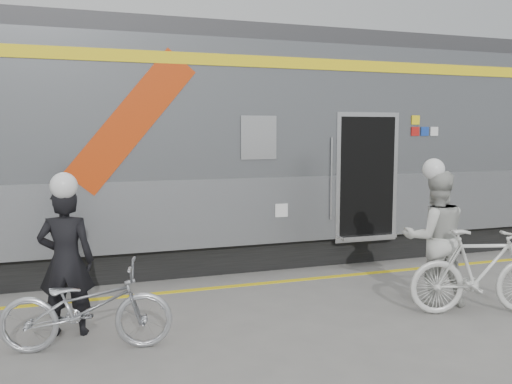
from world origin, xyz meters
name	(u,v)px	position (x,y,z in m)	size (l,w,h in m)	color
ground	(350,328)	(0.00, 0.00, 0.00)	(90.00, 90.00, 0.00)	slate
train	(222,147)	(-0.42, 4.19, 2.05)	(24.00, 3.17, 4.10)	black
safety_strip	(283,281)	(0.00, 2.15, 0.00)	(24.00, 0.12, 0.01)	yellow
man	(66,261)	(-3.19, 0.90, 0.86)	(0.63, 0.41, 1.73)	black
bicycle_left	(87,307)	(-2.99, 0.35, 0.48)	(0.63, 1.81, 0.95)	#AFB1B7
woman	(435,238)	(1.54, 0.49, 0.91)	(0.89, 0.69, 1.83)	beige
bicycle_right	(480,272)	(1.84, -0.06, 0.55)	(0.52, 1.84, 1.11)	silver
helmet_man	(63,173)	(-3.19, 0.90, 1.88)	(0.30, 0.30, 0.30)	white
helmet_woman	(438,160)	(1.54, 0.49, 1.97)	(0.29, 0.29, 0.29)	white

